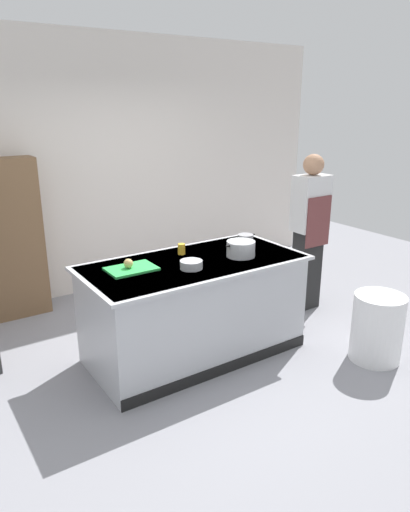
% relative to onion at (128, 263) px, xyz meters
% --- Properties ---
extents(ground_plane, '(10.00, 10.00, 0.00)m').
position_rel_onion_xyz_m(ground_plane, '(0.58, -0.11, -0.96)').
color(ground_plane, gray).
extents(back_wall, '(6.40, 0.12, 3.00)m').
position_rel_onion_xyz_m(back_wall, '(0.58, 1.99, 0.54)').
color(back_wall, silver).
rests_on(back_wall, ground_plane).
extents(counter_island, '(1.98, 0.98, 0.90)m').
position_rel_onion_xyz_m(counter_island, '(0.58, -0.11, -0.49)').
color(counter_island, '#B7BABF').
rests_on(counter_island, ground_plane).
extents(cutting_board, '(0.40, 0.28, 0.02)m').
position_rel_onion_xyz_m(cutting_board, '(0.02, -0.01, -0.05)').
color(cutting_board, green).
rests_on(cutting_board, counter_island).
extents(onion, '(0.08, 0.08, 0.08)m').
position_rel_onion_xyz_m(onion, '(0.00, 0.00, 0.00)').
color(onion, tan).
rests_on(onion, cutting_board).
extents(stock_pot, '(0.32, 0.26, 0.14)m').
position_rel_onion_xyz_m(stock_pot, '(1.01, -0.22, 0.01)').
color(stock_pot, '#B7BABF').
rests_on(stock_pot, counter_island).
extents(sauce_pan, '(0.22, 0.15, 0.10)m').
position_rel_onion_xyz_m(sauce_pan, '(1.27, 0.05, -0.01)').
color(sauce_pan, '#99999E').
rests_on(sauce_pan, counter_island).
extents(mixing_bowl, '(0.19, 0.19, 0.07)m').
position_rel_onion_xyz_m(mixing_bowl, '(0.45, -0.26, -0.02)').
color(mixing_bowl, '#B7BABF').
rests_on(mixing_bowl, counter_island).
extents(juice_cup, '(0.07, 0.07, 0.10)m').
position_rel_onion_xyz_m(juice_cup, '(0.59, 0.13, -0.01)').
color(juice_cup, yellow).
rests_on(juice_cup, counter_island).
extents(trash_bin, '(0.45, 0.45, 0.62)m').
position_rel_onion_xyz_m(trash_bin, '(1.87, -1.11, -0.65)').
color(trash_bin, white).
rests_on(trash_bin, ground_plane).
extents(person_chef, '(0.38, 0.25, 1.72)m').
position_rel_onion_xyz_m(person_chef, '(2.19, 0.08, -0.05)').
color(person_chef, black).
rests_on(person_chef, ground_plane).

